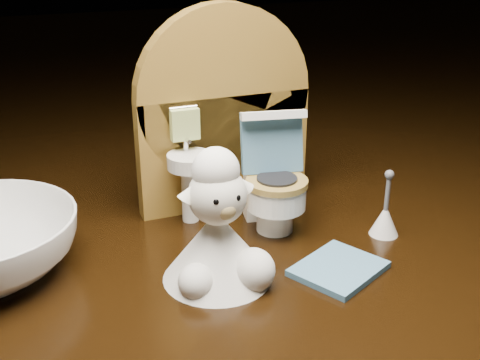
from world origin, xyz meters
name	(u,v)px	position (x,y,z in m)	size (l,w,h in m)	color
backdrop_panel	(223,122)	(0.00, 0.06, 0.07)	(0.13, 0.05, 0.15)	olive
toy_toilet	(273,185)	(0.02, 0.02, 0.03)	(0.05, 0.06, 0.08)	white
bath_mat	(339,269)	(0.03, -0.06, 0.00)	(0.05, 0.04, 0.00)	teal
toilet_brush	(385,218)	(0.08, -0.02, 0.01)	(0.02, 0.02, 0.05)	white
plush_lamb	(219,235)	(-0.04, -0.04, 0.03)	(0.07, 0.07, 0.09)	white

